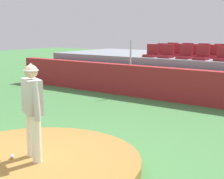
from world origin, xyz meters
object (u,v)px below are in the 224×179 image
at_px(stadium_chair_1, 167,54).
at_px(stadium_chair_8, 177,52).
at_px(stadium_chair_16, 203,52).
at_px(pitcher, 32,104).
at_px(stadium_chair_7, 161,52).
at_px(stadium_chair_15, 187,51).
at_px(stadium_chair_0, 151,53).
at_px(stadium_chair_17, 220,53).
at_px(stadium_chair_3, 202,55).
at_px(stadium_chair_4, 223,56).
at_px(baseball, 12,157).
at_px(stadium_chair_14, 172,51).
at_px(stadium_chair_10, 212,54).
at_px(stadium_chair_9, 195,53).
at_px(stadium_chair_2, 185,54).

distance_m(stadium_chair_1, stadium_chair_8, 0.86).
bearing_deg(stadium_chair_16, pitcher, 94.50).
xyz_separation_m(stadium_chair_7, stadium_chair_15, (0.70, 0.92, 0.00)).
distance_m(stadium_chair_0, stadium_chair_17, 2.74).
relative_size(stadium_chair_3, stadium_chair_17, 1.00).
bearing_deg(stadium_chair_17, stadium_chair_4, 111.98).
height_order(baseball, stadium_chair_4, stadium_chair_4).
bearing_deg(stadium_chair_15, stadium_chair_14, -2.25).
bearing_deg(stadium_chair_16, stadium_chair_10, 128.82).
distance_m(stadium_chair_8, stadium_chair_10, 1.42).
bearing_deg(stadium_chair_9, pitcher, 94.76).
bearing_deg(baseball, stadium_chair_17, 88.42).
height_order(stadium_chair_8, stadium_chair_9, same).
bearing_deg(stadium_chair_7, stadium_chair_4, 162.40).
height_order(stadium_chair_7, stadium_chair_17, same).
relative_size(stadium_chair_3, stadium_chair_15, 1.00).
bearing_deg(stadium_chair_14, stadium_chair_15, 177.75).
bearing_deg(stadium_chair_15, stadium_chair_1, 89.22).
distance_m(stadium_chair_8, stadium_chair_9, 0.73).
xyz_separation_m(baseball, stadium_chair_3, (0.26, 8.02, 1.31)).
bearing_deg(stadium_chair_16, stadium_chair_9, 92.08).
xyz_separation_m(stadium_chair_14, stadium_chair_15, (0.71, -0.03, 0.00)).
xyz_separation_m(stadium_chair_0, stadium_chair_9, (1.42, 0.87, 0.00)).
distance_m(stadium_chair_8, stadium_chair_15, 0.93).
bearing_deg(stadium_chair_0, stadium_chair_9, -148.61).
xyz_separation_m(pitcher, stadium_chair_0, (-2.15, 7.84, 0.36)).
xyz_separation_m(pitcher, baseball, (-0.33, -0.23, -0.95)).
distance_m(pitcher, stadium_chair_2, 7.89).
bearing_deg(baseball, stadium_chair_8, 97.13).
height_order(stadium_chair_8, stadium_chair_15, same).
relative_size(stadium_chair_7, stadium_chair_16, 1.00).
xyz_separation_m(stadium_chair_2, stadium_chair_4, (1.41, -0.04, 0.00)).
bearing_deg(stadium_chair_15, stadium_chair_0, 68.87).
bearing_deg(pitcher, stadium_chair_1, 124.85).
relative_size(stadium_chair_8, stadium_chair_17, 1.00).
bearing_deg(stadium_chair_2, stadium_chair_14, -51.54).
bearing_deg(stadium_chair_1, stadium_chair_4, 179.18).
distance_m(stadium_chair_7, stadium_chair_10, 2.14).
xyz_separation_m(stadium_chair_7, stadium_chair_9, (1.44, 0.00, 0.00)).
relative_size(stadium_chair_2, stadium_chair_17, 1.00).
bearing_deg(stadium_chair_8, stadium_chair_14, -53.09).
distance_m(pitcher, stadium_chair_15, 9.73).
bearing_deg(stadium_chair_15, stadium_chair_4, 139.53).
distance_m(stadium_chair_2, stadium_chair_7, 1.66).
distance_m(stadium_chair_16, stadium_chair_17, 0.70).
bearing_deg(stadium_chair_15, stadium_chair_17, 180.00).
relative_size(stadium_chair_3, stadium_chair_4, 1.00).
relative_size(pitcher, stadium_chair_3, 3.40).
distance_m(stadium_chair_1, stadium_chair_17, 2.28).
height_order(stadium_chair_3, stadium_chair_15, same).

